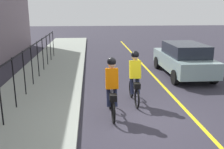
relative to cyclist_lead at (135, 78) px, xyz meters
name	(u,v)px	position (x,y,z in m)	size (l,w,h in m)	color
ground_plane	(141,121)	(-1.42, 0.05, -0.91)	(80.00, 80.00, 0.00)	#2E2B36
lane_line_centre	(194,119)	(-1.42, -1.55, -0.91)	(36.00, 0.12, 0.01)	yellow
sidewalk	(22,123)	(-1.42, 3.45, -0.84)	(40.00, 3.20, 0.15)	gray
iron_fence	(13,73)	(-0.42, 3.85, 0.36)	(17.58, 0.04, 1.60)	black
cyclist_lead	(135,78)	(0.00, 0.00, 0.00)	(1.71, 0.37, 1.83)	black
cyclist_follow	(112,88)	(-1.04, 0.87, 0.00)	(1.71, 0.37, 1.83)	black
patrol_sedan	(183,59)	(3.46, -2.98, -0.09)	(4.41, 1.93, 1.58)	#80999A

